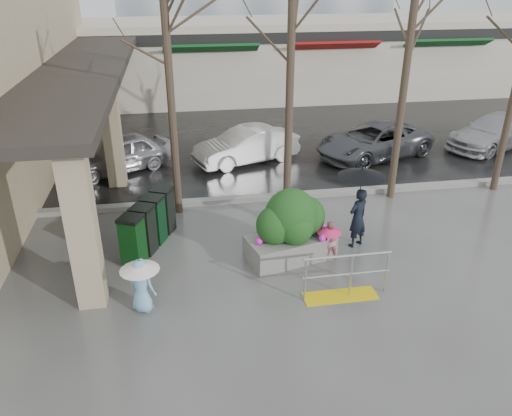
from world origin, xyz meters
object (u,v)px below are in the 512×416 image
object	(u,v)px
tree_midwest	(292,19)
woman	(360,199)
child_blue	(141,280)
tree_mideast	(411,32)
car_a	(118,154)
car_d	(494,132)
planter	(291,226)
car_b	(246,146)
car_c	(374,141)
handrail	(344,281)
tree_west	(166,27)
child_pink	(329,237)
news_boxes	(149,224)

from	to	relation	value
tree_midwest	woman	world-z (taller)	tree_midwest
tree_midwest	child_blue	xyz separation A→B (m)	(-4.05, -4.57, -4.50)
tree_mideast	woman	world-z (taller)	tree_mideast
child_blue	car_a	bearing A→B (deg)	-50.24
child_blue	car_d	world-z (taller)	car_d
woman	car_d	bearing A→B (deg)	-168.32
planter	car_b	distance (m)	6.81
car_c	car_d	distance (m)	5.09
handrail	woman	size ratio (longest dim) A/B	0.90
woman	planter	distance (m)	1.85
handrail	car_a	size ratio (longest dim) A/B	0.51
tree_midwest	planter	distance (m)	5.35
car_d	child_blue	bearing A→B (deg)	-81.69
car_b	car_c	distance (m)	4.77
car_d	tree_west	bearing A→B (deg)	-96.89
car_c	child_blue	bearing A→B (deg)	-65.69
car_a	car_b	distance (m)	4.51
child_pink	car_d	bearing A→B (deg)	-149.95
child_blue	tree_midwest	bearing A→B (deg)	-99.52
handrail	car_a	world-z (taller)	car_a
child_pink	car_c	size ratio (longest dim) A/B	0.22
handrail	planter	size ratio (longest dim) A/B	0.84
tree_midwest	car_d	bearing A→B (deg)	22.64
handrail	tree_west	world-z (taller)	tree_west
woman	car_c	world-z (taller)	woman
tree_midwest	handrail	bearing A→B (deg)	-88.09
tree_midwest	car_d	size ratio (longest dim) A/B	1.61
woman	car_c	xyz separation A→B (m)	(2.93, 6.28, -0.66)
child_blue	car_c	bearing A→B (deg)	-103.13
tree_west	car_b	world-z (taller)	tree_west
handrail	car_d	world-z (taller)	car_d
tree_mideast	woman	bearing A→B (deg)	-127.84
handrail	car_a	distance (m)	9.96
car_b	car_c	bearing A→B (deg)	67.57
tree_midwest	child_blue	bearing A→B (deg)	-131.55
planter	car_b	world-z (taller)	planter
child_blue	car_b	bearing A→B (deg)	-80.11
child_blue	car_c	size ratio (longest dim) A/B	0.26
handrail	car_c	distance (m)	9.24
car_a	car_d	xyz separation A→B (m)	(14.35, 0.22, 0.00)
tree_west	woman	world-z (taller)	tree_west
woman	car_c	size ratio (longest dim) A/B	0.47
news_boxes	child_blue	bearing A→B (deg)	-67.71
tree_west	car_b	xyz separation A→B (m)	(2.55, 3.78, -4.45)
handrail	child_blue	xyz separation A→B (m)	(-4.21, 0.23, 0.36)
child_blue	planter	xyz separation A→B (m)	(3.45, 1.54, 0.12)
handrail	car_d	size ratio (longest dim) A/B	0.44
woman	tree_midwest	bearing A→B (deg)	-94.21
planter	news_boxes	size ratio (longest dim) A/B	1.01
planter	news_boxes	bearing A→B (deg)	161.79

